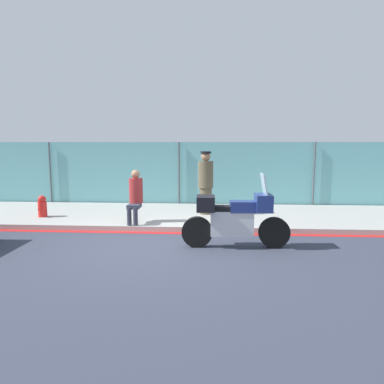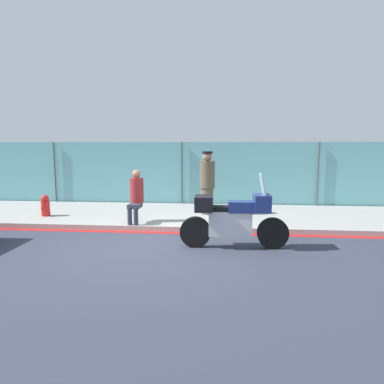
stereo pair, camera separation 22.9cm
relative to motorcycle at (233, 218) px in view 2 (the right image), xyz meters
name	(u,v)px [view 2 (the right image)]	position (x,y,z in m)	size (l,w,h in m)	color
ground_plane	(155,246)	(-1.59, -0.03, -0.62)	(120.00, 120.00, 0.00)	#333847
sidewalk	(175,215)	(-1.59, 2.85, -0.55)	(32.99, 3.41, 0.13)	#9E9E99
curb_paint_stripe	(164,233)	(-1.59, 1.06, -0.61)	(32.99, 0.18, 0.01)	red
storefront_fence	(182,175)	(-1.59, 4.65, 0.48)	(31.34, 0.17, 2.19)	#6BB2B7
motorcycle	(233,218)	(0.00, 0.00, 0.00)	(2.20, 0.53, 1.52)	black
officer_standing	(207,182)	(-0.65, 2.84, 0.42)	(0.43, 0.43, 1.78)	brown
person_seated_on_curb	(136,193)	(-2.40, 1.62, 0.25)	(0.35, 0.67, 1.33)	#2D3342
fire_hydrant	(45,206)	(-5.12, 2.13, -0.20)	(0.23, 0.29, 0.59)	red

